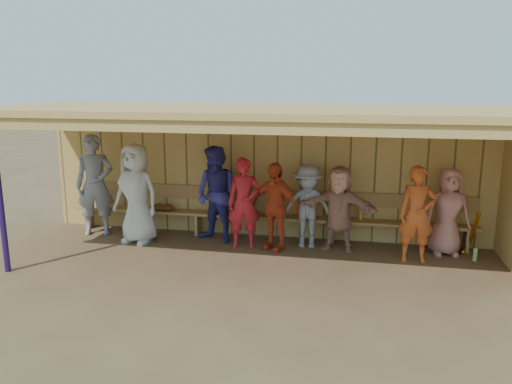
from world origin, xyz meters
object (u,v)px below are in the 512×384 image
Objects in this scene: player_a at (95,185)px; player_g at (417,214)px; player_d at (274,206)px; player_extra at (244,203)px; player_e at (307,206)px; player_h at (448,212)px; player_f at (339,209)px; player_b at (136,194)px; bench at (264,211)px; player_c at (217,195)px.

player_a is 1.22× the size of player_g.
player_extra is at bearing -160.62° from player_d.
player_e is at bearing -18.62° from player_a.
player_h is 0.94× the size of player_extra.
player_b is at bearing -162.73° from player_f.
player_e is 0.95m from bench.
player_g is at bearing 15.53° from player_c.
player_b is 1.46m from player_c.
player_c reaches higher than player_h.
player_a is at bearing 176.53° from player_e.
bench is at bearing 167.43° from player_h.
bench is at bearing 29.31° from player_b.
player_f is at bearing -7.35° from player_extra.
player_f is at bearing 32.50° from player_d.
player_g reaches higher than player_e.
player_h is (5.44, 0.42, -0.16)m from player_b.
player_h is at bearing 17.52° from player_f.
player_h is (0.55, 0.44, -0.04)m from player_g.
player_a is 1.04m from player_b.
player_a is 4.07m from player_e.
player_d is (3.51, -0.21, -0.19)m from player_a.
player_a is 1.29× the size of player_h.
player_c reaches higher than player_d.
player_d reaches higher than player_e.
player_a reaches higher than player_h.
player_d is 2.37m from player_g.
player_extra is at bearing -162.30° from player_f.
player_b is 1.14× the size of player_extra.
bench is at bearing 152.14° from player_e.
player_b is 5.46m from player_h.
player_c reaches higher than player_f.
player_b is 2.53m from player_d.
player_g is (1.26, -0.30, 0.04)m from player_f.
player_g is at bearing -22.45° from player_a.
player_c is 0.59m from player_extra.
player_b is at bearing -154.36° from player_d.
player_h is 0.20× the size of bench.
player_b is 1.22× the size of player_h.
player_f is 1.82m from player_h.
player_b is 0.24× the size of bench.
bench is at bearing 47.77° from player_c.
player_a is 5.89m from player_g.
bench is (-2.66, 0.75, -0.27)m from player_g.
player_c is (2.41, 0.02, -0.08)m from player_a.
player_b is 3.10m from player_e.
player_extra is (2.96, -0.17, -0.17)m from player_a.
player_g is 2.92m from player_extra.
player_e is (4.06, 0.04, -0.23)m from player_a.
player_b is 1.03× the size of player_c.
player_b is at bearing -177.56° from player_e.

